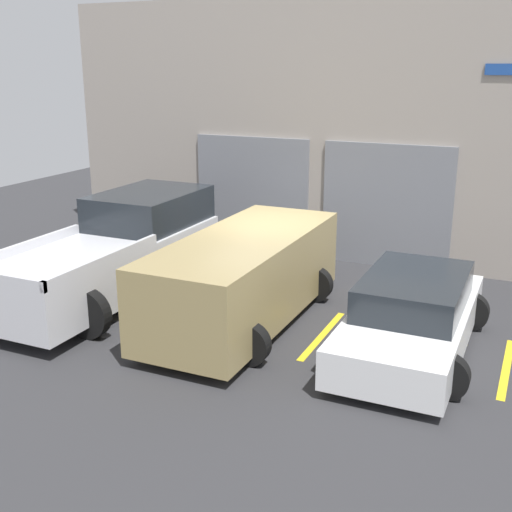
{
  "coord_description": "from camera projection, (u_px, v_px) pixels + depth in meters",
  "views": [
    {
      "loc": [
        4.66,
        -11.08,
        4.49
      ],
      "look_at": [
        0.0,
        -0.87,
        1.1
      ],
      "focal_mm": 45.0,
      "sensor_mm": 36.0,
      "label": 1
    }
  ],
  "objects": [
    {
      "name": "parking_stripe_right",
      "position": [
        506.0,
        368.0,
        9.83
      ],
      "size": [
        0.12,
        2.2,
        0.01
      ],
      "primitive_type": "cube",
      "color": "gold",
      "rests_on": "ground"
    },
    {
      "name": "parking_stripe_centre",
      "position": [
        322.0,
        335.0,
        11.01
      ],
      "size": [
        0.12,
        2.2,
        0.01
      ],
      "primitive_type": "cube",
      "color": "gold",
      "rests_on": "ground"
    },
    {
      "name": "parking_stripe_left",
      "position": [
        174.0,
        309.0,
        12.19
      ],
      "size": [
        0.12,
        2.2,
        0.01
      ],
      "primitive_type": "cube",
      "color": "gold",
      "rests_on": "ground"
    },
    {
      "name": "sedan_white",
      "position": [
        412.0,
        316.0,
        10.28
      ],
      "size": [
        2.17,
        4.29,
        1.26
      ],
      "color": "white",
      "rests_on": "ground"
    },
    {
      "name": "pickup_truck",
      "position": [
        118.0,
        251.0,
        12.82
      ],
      "size": [
        2.59,
        5.59,
        1.87
      ],
      "color": "silver",
      "rests_on": "ground"
    },
    {
      "name": "sedan_side",
      "position": [
        244.0,
        276.0,
        11.36
      ],
      "size": [
        2.29,
        4.91,
        1.59
      ],
      "color": "#9E8956",
      "rests_on": "ground"
    },
    {
      "name": "parking_stripe_far_left",
      "position": [
        52.0,
        287.0,
        13.37
      ],
      "size": [
        0.12,
        2.2,
        0.01
      ],
      "primitive_type": "cube",
      "color": "gold",
      "rests_on": "ground"
    },
    {
      "name": "shophouse_building",
      "position": [
        330.0,
        133.0,
        14.82
      ],
      "size": [
        13.58,
        0.68,
        5.93
      ],
      "color": "#9E9389",
      "rests_on": "ground"
    },
    {
      "name": "ground_plane",
      "position": [
        274.0,
        297.0,
        12.8
      ],
      "size": [
        28.0,
        28.0,
        0.0
      ],
      "primitive_type": "plane",
      "color": "#2D2D30"
    }
  ]
}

